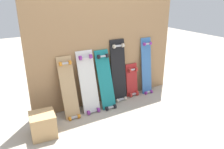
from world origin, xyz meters
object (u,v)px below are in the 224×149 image
Objects in this scene: skateboard_teal at (106,82)px; skateboard_blue at (147,68)px; skateboard_natural at (69,91)px; wooden_crate at (43,125)px; skateboard_red at (132,82)px; skateboard_white at (89,84)px; skateboard_black at (119,73)px.

skateboard_blue is (0.78, 0.07, 0.05)m from skateboard_teal.
skateboard_natural is at bearing 179.28° from skateboard_teal.
wooden_crate is (-1.75, -0.34, -0.27)m from skateboard_blue.
skateboard_natural is 1.50× the size of skateboard_red.
skateboard_teal is at bearing -3.31° from skateboard_white.
skateboard_natural is 0.55m from wooden_crate.
skateboard_black is 0.52m from skateboard_blue.
skateboard_natural is at bearing -175.48° from skateboard_red.
skateboard_red is at bearing 13.51° from wooden_crate.
skateboard_teal reaches higher than wooden_crate.
skateboard_teal is at bearing -164.19° from skateboard_black.
wooden_crate is at bearing -164.56° from skateboard_teal.
skateboard_blue reaches higher than skateboard_red.
wooden_crate is at bearing -147.25° from skateboard_natural.
skateboard_blue is (1.32, 0.07, 0.05)m from skateboard_natural.
skateboard_black is (0.80, 0.07, 0.07)m from skateboard_natural.
skateboard_red is (1.06, 0.08, -0.13)m from skateboard_natural.
skateboard_red is at bearing 9.85° from skateboard_teal.
skateboard_black is at bearing 4.79° from skateboard_natural.
skateboard_blue is at bearing 3.25° from skateboard_white.
skateboard_black is at bearing 15.52° from wooden_crate.
skateboard_natural is at bearing -175.21° from skateboard_black.
skateboard_blue is 3.49× the size of wooden_crate.
skateboard_natural is 0.99× the size of skateboard_teal.
skateboard_red is (0.78, 0.08, -0.15)m from skateboard_white.
skateboard_white is 0.93× the size of skateboard_blue.
skateboard_red is 0.60× the size of skateboard_blue.
skateboard_natural is 0.89× the size of skateboard_blue.
wooden_crate is (-1.49, -0.36, -0.09)m from skateboard_red.
skateboard_blue is at bearing 11.01° from wooden_crate.
skateboard_white is at bearing -176.75° from skateboard_blue.
skateboard_teal reaches higher than skateboard_red.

